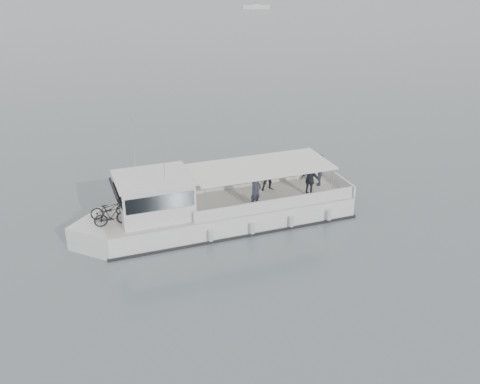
{
  "coord_description": "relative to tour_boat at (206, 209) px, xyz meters",
  "views": [
    {
      "loc": [
        3.46,
        -24.58,
        11.75
      ],
      "look_at": [
        4.14,
        -2.22,
        1.6
      ],
      "focal_mm": 40.0,
      "sensor_mm": 36.0,
      "label": 1
    }
  ],
  "objects": [
    {
      "name": "ground",
      "position": [
        -2.54,
        2.59,
        -0.91
      ],
      "size": [
        1400.0,
        1400.0,
        0.0
      ],
      "primitive_type": "plane",
      "color": "#525E61",
      "rests_on": "ground"
    },
    {
      "name": "tour_boat",
      "position": [
        0.0,
        0.0,
        0.0
      ],
      "size": [
        13.03,
        6.74,
        5.53
      ],
      "rotation": [
        0.0,
        0.0,
        0.32
      ],
      "color": "white",
      "rests_on": "ground"
    }
  ]
}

